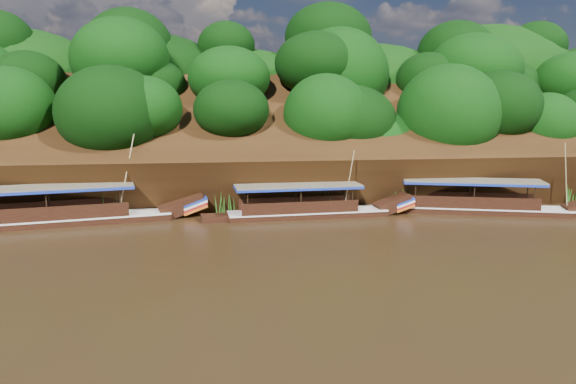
{
  "coord_description": "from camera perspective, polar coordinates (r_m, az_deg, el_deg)",
  "views": [
    {
      "loc": [
        -5.78,
        -28.4,
        8.03
      ],
      "look_at": [
        -1.06,
        7.0,
        1.85
      ],
      "focal_mm": 35.0,
      "sensor_mm": 36.0,
      "label": 1
    }
  ],
  "objects": [
    {
      "name": "boat_2",
      "position": [
        38.02,
        -20.69,
        -2.17
      ],
      "size": [
        15.74,
        5.0,
        6.33
      ],
      "rotation": [
        0.0,
        0.0,
        0.2
      ],
      "color": "black",
      "rests_on": "ground"
    },
    {
      "name": "ground",
      "position": [
        30.07,
        3.78,
        -5.7
      ],
      "size": [
        160.0,
        160.0,
        0.0
      ],
      "primitive_type": "plane",
      "color": "black",
      "rests_on": "ground"
    },
    {
      "name": "reeds",
      "position": [
        38.51,
        -3.52,
        -0.91
      ],
      "size": [
        49.01,
        2.15,
        2.06
      ],
      "color": "#28681A",
      "rests_on": "ground"
    },
    {
      "name": "boat_1",
      "position": [
        37.64,
        2.99,
        -1.75
      ],
      "size": [
        12.73,
        2.75,
        4.9
      ],
      "rotation": [
        0.0,
        0.0,
        0.06
      ],
      "color": "black",
      "rests_on": "ground"
    },
    {
      "name": "riverbank",
      "position": [
        51.81,
        -1.16,
        3.0
      ],
      "size": [
        120.0,
        30.06,
        19.4
      ],
      "color": "black",
      "rests_on": "ground"
    },
    {
      "name": "boat_0",
      "position": [
        41.13,
        20.14,
        -1.32
      ],
      "size": [
        14.06,
        5.76,
        5.43
      ],
      "rotation": [
        0.0,
        0.0,
        -0.29
      ],
      "color": "black",
      "rests_on": "ground"
    }
  ]
}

